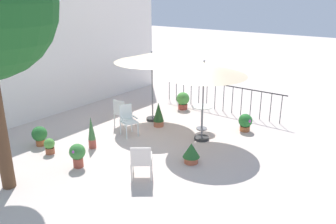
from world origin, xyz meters
name	(u,v)px	position (x,y,z in m)	size (l,w,h in m)	color
ground_plane	(168,137)	(0.00, 0.00, 0.00)	(60.00, 60.00, 0.00)	beige
villa_facade	(66,53)	(0.00, 4.65, 2.10)	(9.39, 0.30, 4.20)	white
terrace_railing	(220,93)	(3.17, 0.00, 0.68)	(0.03, 5.02, 1.01)	black
patio_umbrella_0	(152,58)	(0.86, 1.31, 2.17)	(2.49, 2.49, 2.39)	#2D2D2D
patio_umbrella_1	(204,69)	(0.45, -0.94, 2.14)	(2.45, 2.45, 2.41)	#2D2D2D
cafe_table_0	(202,113)	(1.18, -0.49, 0.53)	(0.63, 0.63, 0.78)	silver
patio_chair_0	(121,111)	(-0.20, 1.75, 0.52)	(0.49, 0.51, 0.91)	silver
patio_chair_1	(128,118)	(-0.60, 1.09, 0.54)	(0.56, 0.57, 0.95)	white
patio_chair_2	(141,160)	(-2.38, -1.04, 0.50)	(0.69, 0.69, 0.87)	silver
potted_plant_0	(40,135)	(-2.72, 2.55, 0.32)	(0.43, 0.43, 0.57)	#B05D32
potted_plant_1	(183,100)	(2.48, 1.17, 0.35)	(0.49, 0.49, 0.65)	#AA483A
potted_plant_2	(77,154)	(-2.90, 0.63, 0.36)	(0.40, 0.40, 0.62)	#A54A39
potted_plant_3	(92,133)	(-1.93, 1.22, 0.46)	(0.21, 0.21, 0.93)	#A4493B
potted_plant_4	(159,114)	(0.53, 0.78, 0.41)	(0.35, 0.35, 0.81)	#BC6546
potted_plant_5	(245,122)	(1.87, -1.67, 0.30)	(0.43, 0.43, 0.56)	#AF6237
potted_plant_6	(191,152)	(-0.99, -1.52, 0.29)	(0.45, 0.45, 0.54)	#B95B3E
potted_plant_7	(49,146)	(-2.87, 1.87, 0.23)	(0.29, 0.29, 0.44)	#A65838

